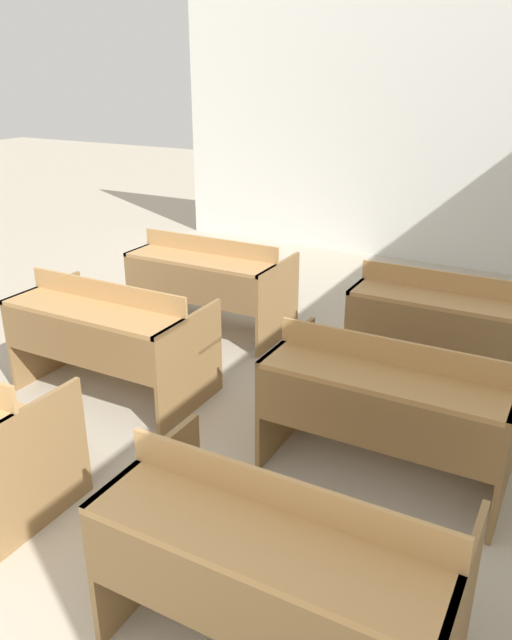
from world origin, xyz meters
TOP-DOWN VIEW (x-y plane):
  - wall_back at (0.00, 7.34)m, footprint 6.05×0.06m
  - bench_front_right at (1.09, 1.71)m, footprint 1.31×0.75m
  - bench_second_left at (-0.91, 3.06)m, footprint 1.31×0.75m
  - bench_second_right at (1.09, 3.06)m, footprint 1.31×0.75m
  - bench_third_left at (-0.92, 4.38)m, footprint 1.31×0.75m
  - bench_third_right at (1.10, 4.38)m, footprint 1.31×0.75m

SIDE VIEW (x-z plane):
  - bench_front_right at x=1.09m, z-range 0.04..0.88m
  - bench_second_left at x=-0.91m, z-range 0.04..0.88m
  - bench_second_right at x=1.09m, z-range 0.04..0.88m
  - bench_third_left at x=-0.92m, z-range 0.04..0.88m
  - bench_third_right at x=1.10m, z-range 0.04..0.88m
  - wall_back at x=0.00m, z-range 0.00..3.16m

